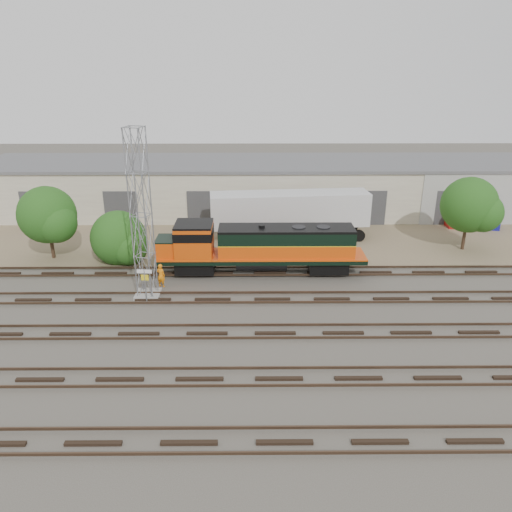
{
  "coord_description": "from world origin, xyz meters",
  "views": [
    {
      "loc": [
        -1.33,
        -28.57,
        14.94
      ],
      "look_at": [
        -1.08,
        4.0,
        2.2
      ],
      "focal_mm": 35.0,
      "sensor_mm": 36.0,
      "label": 1
    }
  ],
  "objects_px": {
    "locomotive": "(258,247)",
    "signal_tower": "(142,219)",
    "worker": "(161,275)",
    "semi_trailer": "(293,210)"
  },
  "relations": [
    {
      "from": "semi_trailer",
      "to": "locomotive",
      "type": "bearing_deg",
      "value": -117.33
    },
    {
      "from": "worker",
      "to": "signal_tower",
      "type": "bearing_deg",
      "value": 87.85
    },
    {
      "from": "worker",
      "to": "semi_trailer",
      "type": "distance_m",
      "value": 14.37
    },
    {
      "from": "locomotive",
      "to": "signal_tower",
      "type": "bearing_deg",
      "value": -153.77
    },
    {
      "from": "locomotive",
      "to": "signal_tower",
      "type": "relative_size",
      "value": 1.37
    },
    {
      "from": "signal_tower",
      "to": "worker",
      "type": "bearing_deg",
      "value": 64.88
    },
    {
      "from": "worker",
      "to": "semi_trailer",
      "type": "relative_size",
      "value": 0.12
    },
    {
      "from": "signal_tower",
      "to": "semi_trailer",
      "type": "relative_size",
      "value": 0.8
    },
    {
      "from": "signal_tower",
      "to": "semi_trailer",
      "type": "distance_m",
      "value": 16.02
    },
    {
      "from": "locomotive",
      "to": "signal_tower",
      "type": "xyz_separation_m",
      "value": [
        -7.56,
        -3.72,
        3.32
      ]
    }
  ]
}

